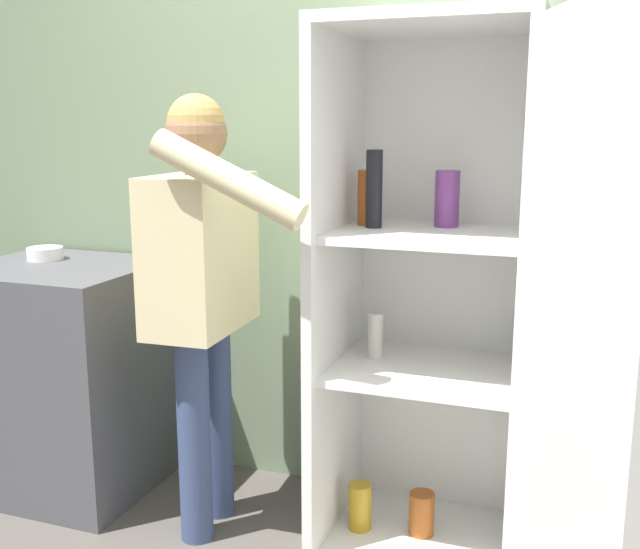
{
  "coord_description": "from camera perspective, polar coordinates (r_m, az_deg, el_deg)",
  "views": [
    {
      "loc": [
        0.67,
        -1.72,
        1.45
      ],
      "look_at": [
        -0.19,
        0.64,
        0.93
      ],
      "focal_mm": 42.0,
      "sensor_mm": 36.0,
      "label": 1
    }
  ],
  "objects": [
    {
      "name": "wall_back",
      "position": [
        2.79,
        6.17,
        7.98
      ],
      "size": [
        7.0,
        0.06,
        2.55
      ],
      "color": "gray",
      "rests_on": "ground_plane"
    },
    {
      "name": "refrigerator",
      "position": [
        2.37,
        10.54,
        -2.64
      ],
      "size": [
        0.96,
        1.21,
        1.76
      ],
      "color": "white",
      "rests_on": "ground_plane"
    },
    {
      "name": "person",
      "position": [
        2.58,
        -8.91,
        0.55
      ],
      "size": [
        0.62,
        0.59,
        1.54
      ],
      "color": "#384770",
      "rests_on": "ground_plane"
    },
    {
      "name": "counter",
      "position": [
        3.19,
        -18.79,
        -7.28
      ],
      "size": [
        0.71,
        0.64,
        0.9
      ],
      "color": "#4C4C51",
      "rests_on": "ground_plane"
    },
    {
      "name": "bowl",
      "position": [
        3.21,
        -20.22,
        1.51
      ],
      "size": [
        0.14,
        0.14,
        0.05
      ],
      "color": "white",
      "rests_on": "counter"
    }
  ]
}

